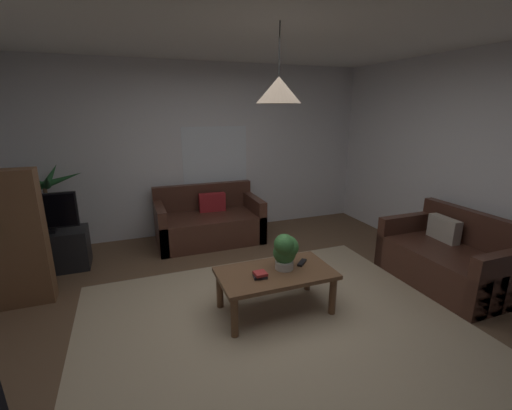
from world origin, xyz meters
TOP-DOWN VIEW (x-y plane):
  - floor at (0.00, 0.00)m, footprint 5.38×5.27m
  - rug at (0.00, -0.20)m, footprint 3.50×2.90m
  - wall_back at (0.00, 2.66)m, footprint 5.50×0.06m
  - wall_right at (2.72, 0.00)m, footprint 0.06×5.27m
  - ceiling at (0.00, 0.00)m, footprint 5.38×5.27m
  - window_pane at (0.19, 2.63)m, footprint 1.04×0.01m
  - couch_under_window at (-0.06, 2.15)m, footprint 1.53×0.84m
  - couch_right_side at (2.21, -0.10)m, footprint 0.84×1.37m
  - coffee_table at (0.12, 0.07)m, footprint 1.12×0.62m
  - book_on_table_0 at (-0.07, 0.01)m, footprint 0.14×0.13m
  - book_on_table_1 at (-0.07, 0.01)m, footprint 0.12×0.12m
  - remote_on_table_0 at (0.44, 0.14)m, footprint 0.15×0.15m
  - potted_plant_on_table at (0.23, 0.10)m, footprint 0.26×0.26m
  - tv_stand at (-2.14, 1.88)m, footprint 0.90×0.44m
  - tv at (-2.14, 1.86)m, footprint 0.77×0.16m
  - potted_palm_corner at (-2.15, 2.31)m, footprint 0.82×0.70m
  - bookshelf_corner at (-2.33, 1.11)m, footprint 0.70×0.31m
  - pendant_lamp at (0.12, 0.07)m, footprint 0.39×0.39m

SIDE VIEW (x-z plane):
  - floor at x=0.00m, z-range -0.02..0.00m
  - rug at x=0.00m, z-range 0.00..0.01m
  - tv_stand at x=-2.14m, z-range 0.00..0.50m
  - couch_under_window at x=-0.06m, z-range -0.14..0.68m
  - couch_right_side at x=2.21m, z-range -0.13..0.69m
  - coffee_table at x=0.12m, z-range 0.15..0.58m
  - remote_on_table_0 at x=0.44m, z-range 0.43..0.45m
  - book_on_table_0 at x=-0.07m, z-range 0.43..0.46m
  - book_on_table_1 at x=-0.07m, z-range 0.46..0.48m
  - potted_palm_corner at x=-2.15m, z-range -0.11..1.16m
  - potted_plant_on_table at x=0.23m, z-range 0.44..0.81m
  - bookshelf_corner at x=-2.33m, z-range 0.01..1.41m
  - tv at x=-2.14m, z-range 0.51..0.99m
  - window_pane at x=0.19m, z-range 0.57..1.68m
  - wall_back at x=0.00m, z-range 0.00..2.63m
  - wall_right at x=2.72m, z-range 0.00..2.63m
  - pendant_lamp at x=0.12m, z-range 1.78..2.42m
  - ceiling at x=0.00m, z-range 2.63..2.65m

